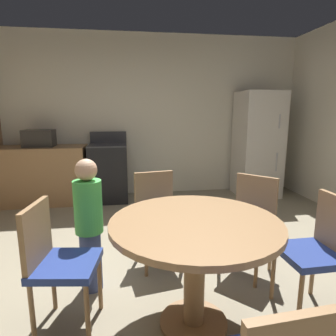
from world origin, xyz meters
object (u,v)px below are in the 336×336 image
Objects in this scene: refrigerator at (258,144)px; chair_east at (319,247)px; chair_northeast at (250,218)px; chair_north at (157,212)px; dining_table at (195,244)px; oven_range at (109,172)px; chair_west at (56,258)px; person_child at (89,222)px; microwave at (39,138)px.

refrigerator reaches higher than chair_east.
chair_east is (-0.87, -2.90, -0.38)m from refrigerator.
chair_east is at bearing -106.76° from refrigerator.
chair_northeast is 0.86m from chair_north.
chair_north is at bearing -133.84° from refrigerator.
dining_table is 1.27× the size of chair_northeast.
chair_north is at bearing -74.60° from oven_range.
chair_west is at bearing -93.63° from oven_range.
dining_table is (0.72, -2.97, 0.13)m from oven_range.
refrigerator is at bearing 78.96° from person_child.
chair_north is (0.57, -2.07, 0.03)m from oven_range.
person_child is at bearing -136.48° from refrigerator.
chair_northeast is 1.40m from person_child.
oven_range is 2.45m from person_child.
person_child is at bearing -39.21° from chair_northeast.
refrigerator is at bearing 126.50° from chair_north.
person_child reaches higher than dining_table.
dining_table is at bearing 0.00° from chair_northeast.
refrigerator reaches higher than oven_range.
chair_west is at bearing -133.91° from refrigerator.
person_child is (1.02, -2.44, -0.45)m from microwave.
oven_range is at bearing 103.69° from dining_table.
microwave is at bearing 114.41° from chair_west.
microwave is 0.51× the size of chair_northeast.
microwave is at bearing 179.19° from refrigerator.
person_child is at bearing -90.29° from oven_range.
chair_north is (-1.07, 0.88, 0.00)m from chair_east.
dining_table is at bearing -121.45° from refrigerator.
refrigerator is 2.02× the size of chair_north.
chair_east and chair_northeast have the same top height.
refrigerator is at bearing -108.15° from chair_east.
microwave is at bearing 120.55° from dining_table.
chair_north and chair_west have the same top height.
chair_east is at bearing 40.87° from chair_north.
dining_table is at bearing -59.45° from microwave.
microwave is (-3.54, 0.05, 0.15)m from refrigerator.
refrigerator is at bearing 58.55° from dining_table.
oven_range is at bearing 94.19° from chair_west.
oven_range is at bearing 0.20° from microwave.
chair_north is (-0.82, 0.27, 0.00)m from chair_northeast.
person_child is at bearing 74.99° from chair_west.
chair_northeast is at bearing -68.97° from chair_east.
oven_range reaches higher than person_child.
chair_northeast is at bearing 43.45° from dining_table.
refrigerator is 2.02× the size of chair_east.
microwave is at bearing -151.95° from chair_north.
chair_east is 1.82m from chair_west.
chair_east is at bearing 4.60° from chair_west.
refrigerator reaches higher than chair_north.
chair_west is at bearing -25.63° from chair_northeast.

